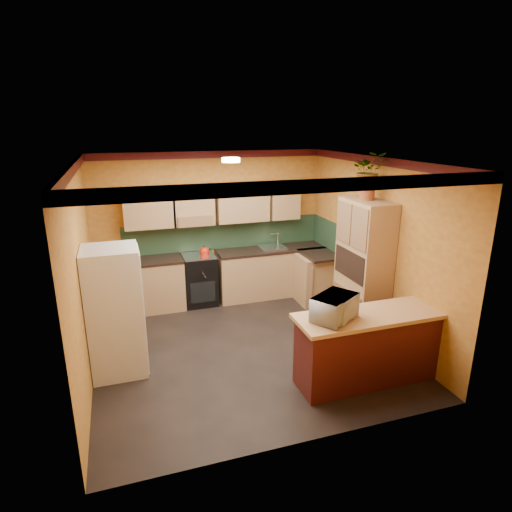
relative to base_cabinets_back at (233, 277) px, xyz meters
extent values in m
plane|color=black|center=(-0.32, -1.80, -0.44)|extent=(4.20, 4.20, 0.00)
cube|color=white|center=(-0.32, -1.80, 2.26)|extent=(4.20, 4.20, 0.04)
cube|color=gold|center=(-0.32, 0.30, 0.91)|extent=(4.20, 0.04, 2.70)
cube|color=gold|center=(-0.32, -3.90, 0.91)|extent=(4.20, 0.04, 2.70)
cube|color=gold|center=(-2.42, -1.80, 0.91)|extent=(0.04, 4.20, 2.70)
cube|color=gold|center=(1.78, -1.80, 0.91)|extent=(0.04, 4.20, 2.70)
cube|color=#1F3A28|center=(-0.07, 0.29, 0.75)|extent=(3.70, 0.02, 0.53)
cube|color=#1F3A28|center=(1.77, -0.40, 0.75)|extent=(0.02, 1.40, 0.53)
cube|color=tan|center=(-0.22, 0.13, 1.36)|extent=(3.10, 0.34, 0.70)
cylinder|color=white|center=(-0.32, -1.20, 2.22)|extent=(0.26, 0.26, 0.06)
cube|color=tan|center=(0.00, 0.00, 0.00)|extent=(3.65, 0.60, 0.88)
cube|color=black|center=(0.00, 0.00, 0.46)|extent=(3.65, 0.62, 0.04)
cube|color=black|center=(-0.63, 0.00, 0.02)|extent=(0.58, 0.58, 0.91)
cube|color=silver|center=(0.77, 0.00, 0.50)|extent=(0.48, 0.40, 0.03)
cube|color=tan|center=(1.48, -0.59, 0.00)|extent=(0.60, 0.80, 0.88)
cube|color=black|center=(1.48, -0.59, 0.46)|extent=(0.62, 0.80, 0.04)
cube|color=silver|center=(-2.07, -1.89, 0.41)|extent=(0.68, 0.66, 1.70)
cube|color=tan|center=(1.53, -1.91, 0.61)|extent=(0.48, 0.90, 2.10)
cylinder|color=brown|center=(1.53, -1.86, 1.74)|extent=(0.22, 0.22, 0.16)
imported|color=tan|center=(1.53, -1.86, 2.08)|extent=(0.59, 0.55, 0.52)
cube|color=#541315|center=(0.92, -3.11, 0.00)|extent=(1.80, 0.55, 0.88)
cube|color=tan|center=(0.92, -3.11, 0.47)|extent=(1.90, 0.65, 0.05)
imported|color=silver|center=(0.41, -3.11, 0.64)|extent=(0.66, 0.61, 0.30)
camera|label=1|loc=(-1.90, -7.22, 2.71)|focal=30.00mm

